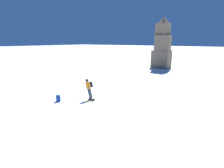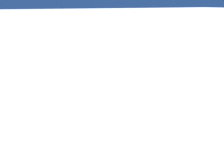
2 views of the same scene
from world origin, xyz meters
The scene contains 0 objects.
Camera 2 is at (9.54, -0.81, 3.26)m, focal length 60.00 mm.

